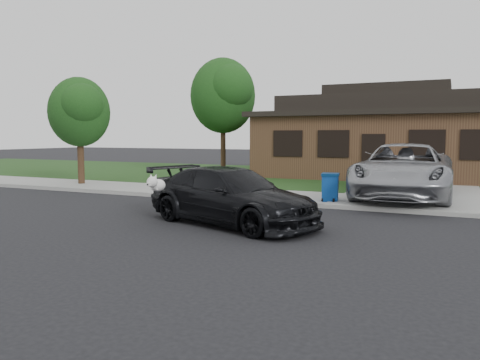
% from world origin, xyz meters
% --- Properties ---
extents(ground, '(120.00, 120.00, 0.00)m').
position_xyz_m(ground, '(0.00, 0.00, 0.00)').
color(ground, black).
rests_on(ground, ground).
extents(sidewalk, '(60.00, 3.00, 0.12)m').
position_xyz_m(sidewalk, '(0.00, 5.00, 0.06)').
color(sidewalk, gray).
rests_on(sidewalk, ground).
extents(curb, '(60.00, 0.12, 0.12)m').
position_xyz_m(curb, '(0.00, 3.50, 0.06)').
color(curb, gray).
rests_on(curb, ground).
extents(lawn, '(60.00, 13.00, 0.13)m').
position_xyz_m(lawn, '(0.00, 13.00, 0.07)').
color(lawn, '#193814').
rests_on(lawn, ground).
extents(driveway, '(4.50, 13.00, 0.14)m').
position_xyz_m(driveway, '(6.00, 10.00, 0.07)').
color(driveway, gray).
rests_on(driveway, ground).
extents(sedan, '(5.23, 3.45, 1.41)m').
position_xyz_m(sedan, '(2.31, -0.02, 0.71)').
color(sedan, black).
rests_on(sedan, ground).
extents(minivan, '(3.08, 6.51, 1.79)m').
position_xyz_m(minivan, '(5.78, 6.17, 1.04)').
color(minivan, '#A0A2A7').
rests_on(minivan, driveway).
extents(recycling_bin, '(0.62, 0.62, 0.89)m').
position_xyz_m(recycling_bin, '(3.76, 4.22, 0.57)').
color(recycling_bin, navy).
rests_on(recycling_bin, sidewalk).
extents(house, '(12.60, 8.60, 4.65)m').
position_xyz_m(house, '(4.00, 15.00, 2.13)').
color(house, '#422B1C').
rests_on(house, ground).
extents(tree_0, '(3.78, 3.60, 6.34)m').
position_xyz_m(tree_0, '(-4.34, 12.88, 4.48)').
color(tree_0, '#332114').
rests_on(tree_0, ground).
extents(tree_2, '(2.73, 2.60, 4.59)m').
position_xyz_m(tree_2, '(-7.38, 5.11, 3.27)').
color(tree_2, '#332114').
rests_on(tree_2, ground).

